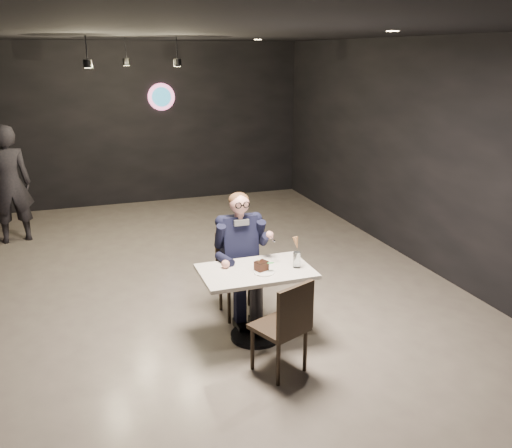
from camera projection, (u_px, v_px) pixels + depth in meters
name	position (u px, v px, depth m)	size (l,w,h in m)	color
floor	(167.00, 298.00, 6.45)	(9.00, 9.00, 0.00)	gray
wall_sign	(161.00, 97.00, 10.12)	(0.50, 0.06, 0.50)	pink
pendant_lights	(130.00, 46.00, 7.38)	(1.40, 1.20, 0.36)	black
main_table	(256.00, 304.00, 5.46)	(1.10, 0.70, 0.75)	silver
chair_far	(239.00, 276.00, 5.93)	(0.42, 0.46, 0.92)	black
chair_near	(279.00, 325.00, 4.86)	(0.42, 0.46, 0.92)	black
seated_man	(239.00, 254.00, 5.85)	(0.60, 0.80, 1.44)	black
dessert_plate	(264.00, 272.00, 5.26)	(0.20, 0.20, 0.01)	white
cake_slice	(261.00, 266.00, 5.29)	(0.12, 0.10, 0.08)	black
mint_leaf	(271.00, 263.00, 5.26)	(0.07, 0.04, 0.01)	#2E8E3A
sundae_glass	(297.00, 260.00, 5.37)	(0.07, 0.07, 0.16)	silver
wafer_cone	(296.00, 243.00, 5.37)	(0.06, 0.06, 0.12)	#B77A4B
passerby	(9.00, 184.00, 8.14)	(0.66, 0.43, 1.80)	black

